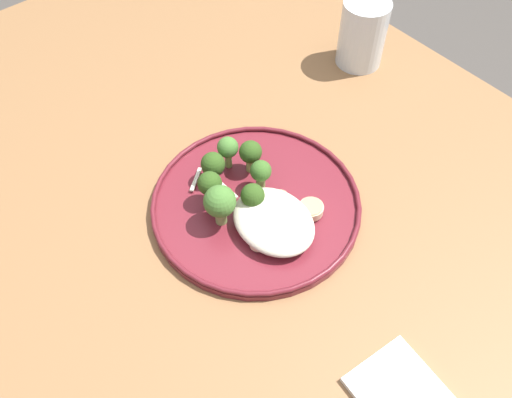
% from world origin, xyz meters
% --- Properties ---
extents(wooden_dining_table, '(1.40, 1.00, 0.74)m').
position_xyz_m(wooden_dining_table, '(0.00, 0.00, 0.66)').
color(wooden_dining_table, brown).
rests_on(wooden_dining_table, ground).
extents(dinner_plate, '(0.29, 0.29, 0.02)m').
position_xyz_m(dinner_plate, '(-0.02, 0.03, 0.75)').
color(dinner_plate, maroon).
rests_on(dinner_plate, wooden_dining_table).
extents(noodle_bed, '(0.12, 0.10, 0.03)m').
position_xyz_m(noodle_bed, '(0.02, 0.02, 0.77)').
color(noodle_bed, beige).
rests_on(noodle_bed, dinner_plate).
extents(seared_scallop_tilted_round, '(0.02, 0.02, 0.01)m').
position_xyz_m(seared_scallop_tilted_round, '(-0.00, 0.06, 0.76)').
color(seared_scallop_tilted_round, beige).
rests_on(seared_scallop_tilted_round, dinner_plate).
extents(seared_scallop_left_edge, '(0.03, 0.03, 0.01)m').
position_xyz_m(seared_scallop_left_edge, '(0.02, 0.03, 0.76)').
color(seared_scallop_left_edge, '#E5C689').
rests_on(seared_scallop_left_edge, dinner_plate).
extents(seared_scallop_right_edge, '(0.02, 0.02, 0.02)m').
position_xyz_m(seared_scallop_right_edge, '(0.03, -0.01, 0.76)').
color(seared_scallop_right_edge, beige).
rests_on(seared_scallop_right_edge, dinner_plate).
extents(seared_scallop_on_noodles, '(0.03, 0.03, 0.01)m').
position_xyz_m(seared_scallop_on_noodles, '(0.04, 0.08, 0.76)').
color(seared_scallop_on_noodles, beige).
rests_on(seared_scallop_on_noodles, dinner_plate).
extents(broccoli_floret_center_pile, '(0.03, 0.03, 0.05)m').
position_xyz_m(broccoli_floret_center_pile, '(-0.06, -0.01, 0.79)').
color(broccoli_floret_center_pile, '#7A994C').
rests_on(broccoli_floret_center_pile, dinner_plate).
extents(broccoli_floret_near_rim, '(0.03, 0.03, 0.05)m').
position_xyz_m(broccoli_floret_near_rim, '(-0.09, 0.01, 0.78)').
color(broccoli_floret_near_rim, '#7A994C').
rests_on(broccoli_floret_near_rim, dinner_plate).
extents(broccoli_floret_rear_charred, '(0.04, 0.04, 0.07)m').
position_xyz_m(broccoli_floret_rear_charred, '(-0.03, -0.02, 0.79)').
color(broccoli_floret_rear_charred, '#89A356').
rests_on(broccoli_floret_rear_charred, dinner_plate).
extents(broccoli_floret_split_head, '(0.03, 0.03, 0.05)m').
position_xyz_m(broccoli_floret_split_head, '(-0.04, 0.06, 0.78)').
color(broccoli_floret_split_head, '#7A994C').
rests_on(broccoli_floret_split_head, dinner_plate).
extents(broccoli_floret_tall_stalk, '(0.03, 0.03, 0.05)m').
position_xyz_m(broccoli_floret_tall_stalk, '(-0.07, 0.07, 0.78)').
color(broccoli_floret_tall_stalk, '#89A356').
rests_on(broccoli_floret_tall_stalk, dinner_plate).
extents(broccoli_floret_left_leaning, '(0.03, 0.03, 0.05)m').
position_xyz_m(broccoli_floret_left_leaning, '(-0.10, 0.05, 0.79)').
color(broccoli_floret_left_leaning, '#7A994C').
rests_on(broccoli_floret_left_leaning, dinner_plate).
extents(broccoli_floret_small_sprig, '(0.03, 0.03, 0.05)m').
position_xyz_m(broccoli_floret_small_sprig, '(-0.02, 0.02, 0.78)').
color(broccoli_floret_small_sprig, '#89A356').
rests_on(broccoli_floret_small_sprig, dinner_plate).
extents(onion_sliver_short_strip, '(0.04, 0.01, 0.00)m').
position_xyz_m(onion_sliver_short_strip, '(-0.07, 0.02, 0.75)').
color(onion_sliver_short_strip, silver).
rests_on(onion_sliver_short_strip, dinner_plate).
extents(onion_sliver_long_sliver, '(0.03, 0.04, 0.00)m').
position_xyz_m(onion_sliver_long_sliver, '(-0.11, -0.01, 0.75)').
color(onion_sliver_long_sliver, silver).
rests_on(onion_sliver_long_sliver, dinner_plate).
extents(water_glass, '(0.08, 0.08, 0.11)m').
position_xyz_m(water_glass, '(-0.15, 0.38, 0.79)').
color(water_glass, silver).
rests_on(water_glass, wooden_dining_table).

